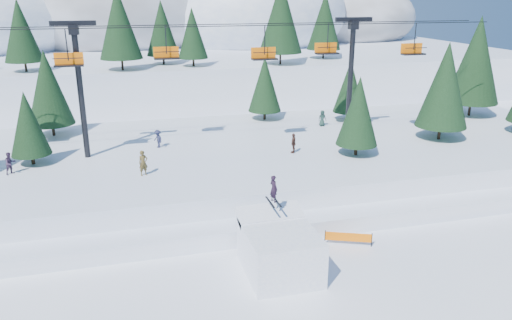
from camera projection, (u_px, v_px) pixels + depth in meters
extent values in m
plane|color=white|center=(260.00, 294.00, 25.47)|extent=(160.00, 160.00, 0.00)
cube|color=white|center=(203.00, 162.00, 41.57)|extent=(70.00, 22.00, 2.50)
cube|color=white|center=(227.00, 220.00, 32.63)|extent=(70.00, 6.00, 1.10)
cube|color=white|center=(156.00, 64.00, 86.84)|extent=(110.00, 60.00, 6.00)
ellipsoid|color=#605B59|center=(115.00, 2.00, 91.29)|extent=(44.00, 39.60, 26.40)
ellipsoid|color=white|center=(253.00, 12.00, 90.42)|extent=(34.00, 30.60, 19.72)
ellipsoid|color=#605B59|center=(341.00, 17.00, 101.24)|extent=(30.00, 27.00, 15.00)
cylinder|color=black|center=(122.00, 64.00, 59.13)|extent=(0.26, 0.26, 1.33)
cone|color=#19381C|center=(119.00, 23.00, 57.63)|extent=(4.95, 4.95, 8.18)
cylinder|color=black|center=(193.00, 62.00, 62.26)|extent=(0.26, 0.26, 0.99)
cone|color=#19381C|center=(192.00, 33.00, 61.14)|extent=(3.69, 3.69, 6.11)
cylinder|color=black|center=(280.00, 58.00, 63.99)|extent=(0.26, 0.26, 1.48)
cone|color=#19381C|center=(281.00, 16.00, 62.32)|extent=(5.48, 5.48, 9.07)
cylinder|color=black|center=(26.00, 67.00, 57.91)|extent=(0.26, 0.26, 1.15)
cone|color=#19381C|center=(20.00, 30.00, 56.61)|extent=(4.25, 4.25, 7.04)
cylinder|color=black|center=(323.00, 54.00, 69.84)|extent=(0.26, 0.26, 1.25)
cone|color=#19381C|center=(325.00, 21.00, 68.43)|extent=(4.64, 4.64, 7.68)
cylinder|color=black|center=(164.00, 60.00, 64.06)|extent=(0.26, 0.26, 1.11)
cone|color=#19381C|center=(162.00, 28.00, 62.80)|extent=(4.13, 4.13, 6.83)
cube|color=white|center=(280.00, 251.00, 27.15)|extent=(3.74, 4.62, 2.53)
cube|color=white|center=(270.00, 215.00, 28.55)|extent=(3.74, 1.62, 0.90)
imported|color=black|center=(274.00, 189.00, 27.67)|extent=(0.55, 0.66, 1.56)
cube|color=black|center=(270.00, 202.00, 27.87)|extent=(0.11, 1.65, 0.03)
cube|color=black|center=(277.00, 201.00, 27.97)|extent=(0.11, 1.65, 0.03)
cylinder|color=black|center=(81.00, 93.00, 37.39)|extent=(0.44, 0.44, 10.00)
cube|color=black|center=(73.00, 23.00, 35.78)|extent=(3.20, 0.35, 0.35)
cube|color=black|center=(74.00, 30.00, 35.92)|extent=(0.70, 0.70, 0.70)
cylinder|color=black|center=(350.00, 81.00, 42.79)|extent=(0.44, 0.44, 10.00)
cube|color=black|center=(354.00, 19.00, 41.17)|extent=(3.20, 0.35, 0.35)
cube|color=black|center=(354.00, 25.00, 41.32)|extent=(0.70, 0.70, 0.70)
cylinder|color=black|center=(226.00, 26.00, 37.47)|extent=(46.00, 0.06, 0.06)
cylinder|color=black|center=(220.00, 24.00, 39.67)|extent=(46.00, 0.06, 0.06)
cylinder|color=black|center=(67.00, 45.00, 35.00)|extent=(0.08, 0.08, 2.20)
cube|color=black|center=(69.00, 66.00, 35.46)|extent=(2.00, 0.75, 0.12)
cube|color=orange|center=(69.00, 59.00, 35.66)|extent=(2.00, 0.10, 0.85)
cylinder|color=black|center=(68.00, 58.00, 34.96)|extent=(2.00, 0.06, 0.06)
cylinder|color=black|center=(166.00, 40.00, 38.95)|extent=(0.08, 0.08, 2.20)
cube|color=black|center=(167.00, 58.00, 39.41)|extent=(2.00, 0.75, 0.12)
cube|color=orange|center=(166.00, 52.00, 39.61)|extent=(2.00, 0.10, 0.85)
cylinder|color=black|center=(167.00, 52.00, 38.91)|extent=(2.00, 0.06, 0.06)
cylinder|color=black|center=(265.00, 40.00, 38.55)|extent=(0.08, 0.08, 2.20)
cube|color=black|center=(265.00, 59.00, 39.01)|extent=(2.00, 0.75, 0.12)
cube|color=orange|center=(263.00, 53.00, 39.22)|extent=(2.00, 0.10, 0.85)
cylinder|color=black|center=(266.00, 52.00, 38.52)|extent=(2.00, 0.06, 0.06)
cylinder|color=black|center=(328.00, 36.00, 42.29)|extent=(0.08, 0.08, 2.20)
cube|color=black|center=(327.00, 53.00, 42.75)|extent=(2.00, 0.75, 0.12)
cube|color=orange|center=(326.00, 48.00, 42.95)|extent=(2.00, 0.10, 0.85)
cylinder|color=black|center=(329.00, 47.00, 42.25)|extent=(2.00, 0.06, 0.06)
cylinder|color=black|center=(415.00, 37.00, 41.77)|extent=(0.08, 0.08, 2.20)
cube|color=black|center=(413.00, 54.00, 42.23)|extent=(2.00, 0.75, 0.12)
cube|color=orange|center=(411.00, 48.00, 42.44)|extent=(2.00, 0.10, 0.85)
cylinder|color=black|center=(416.00, 48.00, 41.74)|extent=(2.00, 0.06, 0.06)
cylinder|color=black|center=(439.00, 133.00, 43.57)|extent=(0.26, 0.26, 1.17)
cone|color=#19381C|center=(445.00, 85.00, 42.25)|extent=(4.35, 4.35, 7.20)
cylinder|color=black|center=(441.00, 123.00, 47.36)|extent=(0.26, 0.26, 0.92)
cone|color=#19381C|center=(445.00, 88.00, 46.32)|extent=(3.42, 3.42, 5.66)
cylinder|color=black|center=(470.00, 109.00, 52.07)|extent=(0.26, 0.26, 1.42)
cone|color=#19381C|center=(476.00, 60.00, 50.47)|extent=(5.26, 5.26, 8.70)
cylinder|color=black|center=(348.00, 116.00, 50.31)|extent=(0.26, 0.26, 0.84)
cone|color=#19381C|center=(350.00, 86.00, 49.36)|extent=(3.12, 3.12, 5.17)
cylinder|color=black|center=(53.00, 130.00, 44.67)|extent=(0.26, 0.26, 1.07)
cone|color=#19381C|center=(48.00, 88.00, 43.47)|extent=(3.96, 3.96, 6.54)
cylinder|color=black|center=(265.00, 115.00, 50.50)|extent=(0.26, 0.26, 0.89)
cone|color=#19381C|center=(265.00, 84.00, 49.50)|extent=(3.29, 3.29, 5.45)
cylinder|color=black|center=(33.00, 159.00, 37.21)|extent=(0.26, 0.26, 0.77)
cone|color=#19381C|center=(28.00, 123.00, 36.34)|extent=(2.86, 2.86, 4.73)
cylinder|color=black|center=(356.00, 149.00, 39.34)|extent=(0.26, 0.26, 0.87)
cone|color=#19381C|center=(358.00, 111.00, 38.35)|extent=(3.23, 3.23, 5.34)
imported|color=#222541|center=(158.00, 139.00, 41.08)|extent=(0.97, 1.12, 1.51)
imported|color=#452921|center=(293.00, 143.00, 39.71)|extent=(0.84, 1.00, 1.61)
imported|color=#1F3831|center=(322.00, 118.00, 47.84)|extent=(0.77, 0.51, 1.53)
imported|color=#3B2942|center=(10.00, 163.00, 35.00)|extent=(0.98, 0.96, 1.60)
imported|color=#51431F|center=(143.00, 163.00, 34.73)|extent=(0.77, 0.64, 1.80)
cylinder|color=black|center=(325.00, 237.00, 30.51)|extent=(0.06, 0.06, 0.90)
cylinder|color=black|center=(372.00, 240.00, 30.16)|extent=(0.06, 0.06, 0.90)
cube|color=orange|center=(348.00, 237.00, 30.30)|extent=(2.60, 1.12, 0.55)
cylinder|color=black|center=(348.00, 215.00, 33.56)|extent=(0.06, 0.06, 0.90)
cylinder|color=black|center=(386.00, 211.00, 34.14)|extent=(0.06, 0.06, 0.90)
cube|color=orange|center=(367.00, 212.00, 33.82)|extent=(2.80, 0.15, 0.55)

